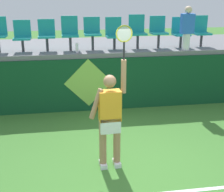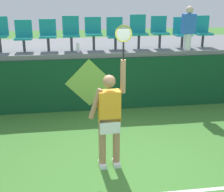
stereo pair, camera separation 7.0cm
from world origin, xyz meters
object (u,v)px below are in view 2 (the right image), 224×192
(stadium_chair_8, at_px, (182,31))
(stadium_chair_9, at_px, (202,30))
(stadium_chair_4, at_px, (93,31))
(stadium_chair_6, at_px, (138,30))
(stadium_chair_7, at_px, (159,30))
(stadium_chair_1, at_px, (24,35))
(stadium_chair_5, at_px, (115,32))
(spectator_0, at_px, (188,27))
(water_bottle, at_px, (78,48))
(tennis_player, at_px, (110,116))
(stadium_chair_3, at_px, (71,32))
(stadium_chair_2, at_px, (48,33))

(stadium_chair_8, height_order, stadium_chair_9, stadium_chair_9)
(stadium_chair_4, relative_size, stadium_chair_6, 0.95)
(stadium_chair_7, bearing_deg, stadium_chair_4, -179.96)
(stadium_chair_7, bearing_deg, stadium_chair_1, 179.96)
(stadium_chair_8, bearing_deg, stadium_chair_6, 179.89)
(stadium_chair_5, height_order, spectator_0, spectator_0)
(water_bottle, distance_m, stadium_chair_5, 1.16)
(water_bottle, bearing_deg, spectator_0, -1.30)
(stadium_chair_8, bearing_deg, stadium_chair_4, -179.90)
(stadium_chair_5, height_order, stadium_chair_8, stadium_chair_5)
(tennis_player, xyz_separation_m, stadium_chair_6, (1.28, 3.51, 1.03))
(stadium_chair_1, relative_size, stadium_chair_8, 0.98)
(water_bottle, xyz_separation_m, stadium_chair_3, (-0.15, 0.41, 0.36))
(stadium_chair_4, height_order, stadium_chair_9, same)
(water_bottle, height_order, stadium_chair_8, stadium_chair_8)
(stadium_chair_2, xyz_separation_m, spectator_0, (3.69, -0.47, 0.15))
(stadium_chair_1, bearing_deg, stadium_chair_7, -0.04)
(stadium_chair_1, height_order, stadium_chair_8, stadium_chair_8)
(water_bottle, bearing_deg, stadium_chair_7, 10.11)
(stadium_chair_1, height_order, stadium_chair_6, stadium_chair_6)
(stadium_chair_3, bearing_deg, stadium_chair_1, -179.86)
(stadium_chair_2, xyz_separation_m, stadium_chair_8, (3.69, 0.00, -0.01))
(stadium_chair_4, bearing_deg, tennis_player, -90.68)
(stadium_chair_1, distance_m, stadium_chair_2, 0.63)
(spectator_0, bearing_deg, tennis_player, -129.72)
(tennis_player, distance_m, spectator_0, 4.11)
(stadium_chair_9, bearing_deg, spectator_0, -141.90)
(stadium_chair_6, xyz_separation_m, stadium_chair_8, (1.24, -0.00, -0.06))
(tennis_player, xyz_separation_m, stadium_chair_7, (1.88, 3.51, 1.02))
(water_bottle, height_order, stadium_chair_9, stadium_chair_9)
(stadium_chair_4, bearing_deg, stadium_chair_1, 179.89)
(stadium_chair_8, distance_m, spectator_0, 0.50)
(stadium_chair_2, height_order, stadium_chair_9, stadium_chair_9)
(stadium_chair_2, height_order, stadium_chair_3, stadium_chair_3)
(stadium_chair_2, relative_size, stadium_chair_6, 0.90)
(stadium_chair_5, bearing_deg, stadium_chair_6, -0.10)
(stadium_chair_1, relative_size, stadium_chair_3, 0.90)
(water_bottle, relative_size, stadium_chair_8, 0.30)
(stadium_chair_1, distance_m, spectator_0, 4.34)
(stadium_chair_3, bearing_deg, spectator_0, -8.83)
(stadium_chair_5, bearing_deg, stadium_chair_3, -179.94)
(stadium_chair_1, relative_size, stadium_chair_6, 0.89)
(water_bottle, xyz_separation_m, stadium_chair_9, (3.53, 0.41, 0.34))
(spectator_0, bearing_deg, stadium_chair_8, 90.00)
(tennis_player, xyz_separation_m, stadium_chair_2, (-1.16, 3.51, 0.99))
(stadium_chair_1, distance_m, stadium_chair_5, 2.42)
(stadium_chair_6, height_order, spectator_0, spectator_0)
(stadium_chair_3, relative_size, stadium_chair_8, 1.08)
(stadium_chair_5, relative_size, stadium_chair_8, 1.03)
(stadium_chair_6, distance_m, spectator_0, 1.33)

